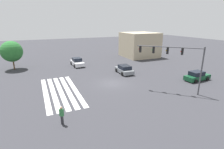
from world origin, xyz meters
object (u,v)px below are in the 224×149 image
at_px(car_2, 197,76).
at_px(car_1, 124,69).
at_px(pedestrian, 62,114).
at_px(tree_corner_a, 12,51).
at_px(traffic_signal_mast, 175,57).
at_px(car_0, 77,62).

bearing_deg(car_2, car_1, 133.71).
bearing_deg(pedestrian, car_2, -32.96).
bearing_deg(car_1, tree_corner_a, 60.73).
bearing_deg(car_1, car_2, -131.09).
height_order(traffic_signal_mast, car_1, traffic_signal_mast).
distance_m(car_2, tree_corner_a, 33.54).
bearing_deg(car_2, car_0, 128.26).
bearing_deg(traffic_signal_mast, pedestrian, 53.15).
relative_size(car_2, pedestrian, 2.50).
bearing_deg(tree_corner_a, car_2, 54.55).
xyz_separation_m(pedestrian, tree_corner_a, (-23.48, -5.65, 2.52)).
bearing_deg(traffic_signal_mast, car_1, -34.48).
bearing_deg(pedestrian, tree_corner_a, 59.82).
distance_m(car_2, pedestrian, 21.97).
height_order(traffic_signal_mast, pedestrian, traffic_signal_mast).
bearing_deg(traffic_signal_mast, car_2, -118.87).
height_order(car_0, car_1, car_0).
height_order(traffic_signal_mast, tree_corner_a, traffic_signal_mast).
height_order(pedestrian, tree_corner_a, tree_corner_a).
height_order(car_0, tree_corner_a, tree_corner_a).
xyz_separation_m(traffic_signal_mast, car_0, (-19.21, -8.37, -3.99)).
relative_size(pedestrian, tree_corner_a, 0.32).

